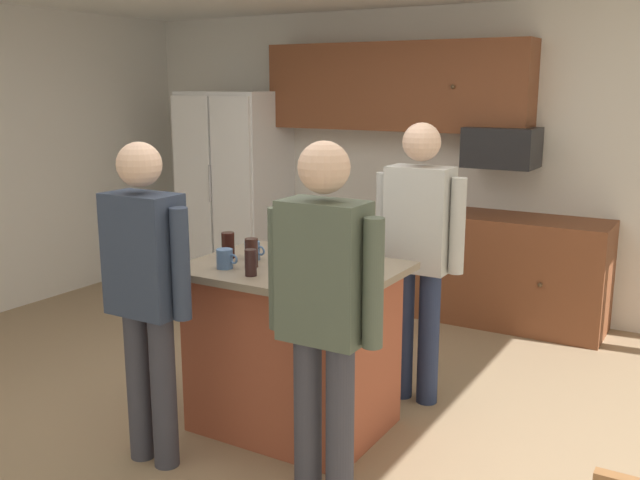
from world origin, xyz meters
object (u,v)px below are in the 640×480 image
Objects in this scene: person_guest_right at (324,305)px; kitchen_island at (293,346)px; microwave_over_range at (502,147)px; tumbler_amber at (229,245)px; glass_pilsner at (252,253)px; mug_ceramic_white at (253,251)px; person_host_foreground at (146,284)px; refrigerator at (235,188)px; person_guest_by_door at (419,244)px; mug_blue_stoneware at (225,259)px; glass_short_whisky at (251,263)px; serving_tray at (318,262)px; glass_dark_ale at (291,267)px.

kitchen_island is at bearing 0.00° from person_guest_right.
tumbler_amber is at bearing -108.59° from microwave_over_range.
glass_pilsner reaches higher than mug_ceramic_white.
glass_pilsner is at bearing -102.93° from microwave_over_range.
kitchen_island is at bearing -99.62° from microwave_over_range.
person_host_foreground is 12.80× the size of mug_ceramic_white.
person_host_foreground is at bearing -60.02° from refrigerator.
mug_ceramic_white is at bearing 179.23° from kitchen_island.
kitchen_island is 0.95m from person_host_foreground.
person_guest_by_door is at bearing -37.48° from person_guest_right.
kitchen_island is 0.69× the size of person_host_foreground.
microwave_over_range reaches higher than kitchen_island.
person_guest_right is 0.99m from person_host_foreground.
microwave_over_range is at bearing 80.38° from kitchen_island.
tumbler_amber is (-0.13, 0.21, 0.02)m from mug_blue_stoneware.
glass_short_whisky is 0.32× the size of serving_tray.
refrigerator reaches higher than glass_dark_ale.
microwave_over_range is (2.60, 0.12, 0.51)m from refrigerator.
microwave_over_range is at bearing 79.82° from glass_short_whisky.
person_guest_right reaches higher than microwave_over_range.
person_host_foreground is (1.76, -3.06, 0.03)m from refrigerator.
mug_blue_stoneware is at bearing -179.15° from glass_dark_ale.
tumbler_amber is at bearing 30.81° from person_host_foreground.
microwave_over_range is 2.83m from glass_short_whisky.
glass_dark_ale is (-0.28, -2.70, -0.43)m from microwave_over_range.
glass_short_whisky reaches higher than kitchen_island.
person_guest_by_door is at bearing 50.96° from mug_blue_stoneware.
glass_pilsner is (2.00, -2.48, 0.10)m from refrigerator.
person_guest_by_door is 13.19× the size of mug_ceramic_white.
refrigerator is at bearing -177.39° from microwave_over_range.
serving_tray is (-0.02, 0.30, -0.04)m from glass_dark_ale.
person_guest_by_door is at bearing -1.63° from person_host_foreground.
person_guest_right is at bearing -87.25° from microwave_over_range.
person_guest_right is 0.99× the size of person_guest_by_door.
tumbler_amber reaches higher than serving_tray.
refrigerator is at bearing 60.54° from person_host_foreground.
glass_short_whisky is at bearing 4.94° from person_guest_by_door.
person_host_foreground reaches higher than kitchen_island.
person_host_foreground is at bearing -112.59° from glass_pilsner.
microwave_over_range is 1.83m from person_guest_by_door.
tumbler_amber is 0.26m from glass_pilsner.
kitchen_island is 0.99m from person_guest_right.
microwave_over_range is at bearing 15.80° from person_host_foreground.
person_host_foreground is 12.58× the size of mug_blue_stoneware.
tumbler_amber is 0.94× the size of glass_pilsner.
person_host_foreground is at bearing -139.24° from glass_dark_ale.
person_guest_by_door is (0.46, 0.69, 0.52)m from kitchen_island.
person_host_foreground reaches higher than glass_pilsner.
glass_short_whisky reaches higher than mug_ceramic_white.
microwave_over_range is 2.68m from kitchen_island.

